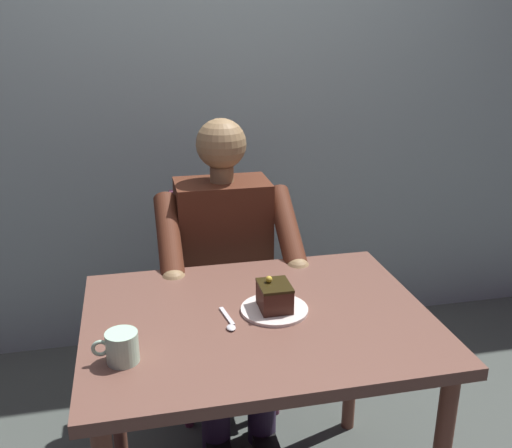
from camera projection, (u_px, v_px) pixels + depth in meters
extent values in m
cube|color=#96ADAC|center=(197.00, 32.00, 2.58)|extent=(6.40, 0.12, 3.00)
cube|color=brown|center=(258.00, 321.00, 1.70)|extent=(1.01, 0.78, 0.04)
cylinder|color=brown|center=(352.00, 349.00, 2.22)|extent=(0.05, 0.05, 0.72)
cylinder|color=brown|center=(114.00, 379.00, 2.04)|extent=(0.05, 0.05, 0.72)
cube|color=brown|center=(224.00, 309.00, 2.40)|extent=(0.42, 0.42, 0.04)
cube|color=brown|center=(216.00, 238.00, 2.49)|extent=(0.38, 0.04, 0.45)
cylinder|color=brown|center=(276.00, 370.00, 2.35)|extent=(0.04, 0.04, 0.42)
cylinder|color=brown|center=(187.00, 382.00, 2.27)|extent=(0.04, 0.04, 0.42)
cylinder|color=brown|center=(257.00, 326.00, 2.68)|extent=(0.04, 0.04, 0.42)
cylinder|color=brown|center=(179.00, 335.00, 2.60)|extent=(0.04, 0.04, 0.42)
cube|color=#4E2617|center=(223.00, 247.00, 2.29)|extent=(0.36, 0.22, 0.54)
sphere|color=#90724B|center=(221.00, 144.00, 2.14)|extent=(0.19, 0.19, 0.19)
cylinder|color=#90724B|center=(222.00, 174.00, 2.18)|extent=(0.09, 0.09, 0.06)
cylinder|color=#4E2617|center=(287.00, 227.00, 2.16)|extent=(0.08, 0.33, 0.26)
sphere|color=#90724B|center=(298.00, 270.00, 2.05)|extent=(0.09, 0.09, 0.09)
cylinder|color=#4E2617|center=(169.00, 236.00, 2.07)|extent=(0.08, 0.33, 0.26)
sphere|color=#90724B|center=(174.00, 282.00, 1.96)|extent=(0.09, 0.09, 0.09)
cylinder|color=#322640|center=(252.00, 323.00, 2.29)|extent=(0.13, 0.38, 0.14)
cylinder|color=#322640|center=(207.00, 328.00, 2.26)|extent=(0.13, 0.38, 0.14)
cylinder|color=#322640|center=(262.00, 396.00, 2.20)|extent=(0.11, 0.11, 0.40)
cube|color=black|center=(265.00, 444.00, 2.21)|extent=(0.09, 0.22, 0.05)
cylinder|color=#322640|center=(215.00, 403.00, 2.17)|extent=(0.11, 0.11, 0.40)
cylinder|color=silver|center=(274.00, 309.00, 1.72)|extent=(0.20, 0.20, 0.01)
cube|color=#3D1D15|center=(275.00, 297.00, 1.71)|extent=(0.09, 0.11, 0.07)
cube|color=black|center=(275.00, 285.00, 1.69)|extent=(0.09, 0.11, 0.01)
sphere|color=gold|center=(269.00, 279.00, 1.70)|extent=(0.02, 0.02, 0.02)
cylinder|color=#B0DBBC|center=(122.00, 347.00, 1.46)|extent=(0.08, 0.08, 0.08)
torus|color=#B0DBBC|center=(100.00, 348.00, 1.45)|extent=(0.05, 0.01, 0.05)
cylinder|color=black|center=(121.00, 335.00, 1.45)|extent=(0.07, 0.07, 0.01)
cube|color=silver|center=(227.00, 316.00, 1.68)|extent=(0.03, 0.11, 0.01)
ellipsoid|color=silver|center=(231.00, 328.00, 1.62)|extent=(0.03, 0.04, 0.01)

